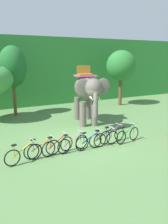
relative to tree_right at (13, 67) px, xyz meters
The scene contains 13 objects.
ground_plane 8.47m from the tree_right, 75.41° to the right, with size 80.00×80.00×0.00m, color #567F47.
foliage_hedge 5.90m from the tree_right, 70.83° to the left, with size 36.00×6.00×6.11m, color #338438.
tree_right is the anchor object (origin of this frame).
tree_center_left 9.44m from the tree_right, ahead, with size 2.64×2.64×4.94m.
elephant 6.03m from the tree_right, 51.30° to the right, with size 2.57×4.24×3.78m.
bike_yellow 9.31m from the tree_right, 100.20° to the right, with size 1.69×0.54×0.92m.
bike_orange 9.03m from the tree_right, 94.59° to the right, with size 1.71×0.52×0.92m.
bike_red 8.97m from the tree_right, 89.58° to the right, with size 1.68×0.58×0.92m.
bike_pink 9.07m from the tree_right, 84.58° to the right, with size 1.69×0.52×0.92m.
bike_blue 9.33m from the tree_right, 78.87° to the right, with size 1.71×0.52×0.92m.
bike_black 9.47m from the tree_right, 74.08° to the right, with size 1.71×0.52×0.92m.
bike_purple 9.46m from the tree_right, 69.53° to the right, with size 1.70×0.52×0.92m.
bike_green 10.01m from the tree_right, 66.07° to the right, with size 1.69×0.53×0.92m.
Camera 1 is at (-5.59, -10.44, 4.31)m, focal length 37.89 mm.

